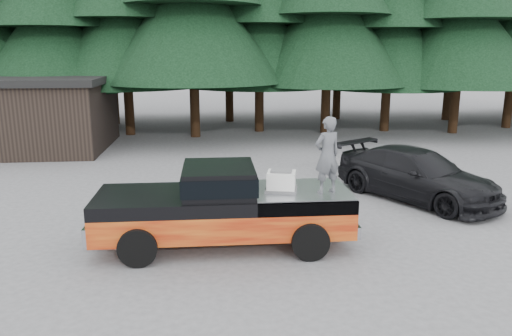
{
  "coord_description": "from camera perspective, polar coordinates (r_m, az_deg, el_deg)",
  "views": [
    {
      "loc": [
        -0.16,
        -11.48,
        4.52
      ],
      "look_at": [
        0.87,
        0.0,
        1.74
      ],
      "focal_mm": 35.0,
      "sensor_mm": 36.0,
      "label": 1
    }
  ],
  "objects": [
    {
      "name": "pickup_truck",
      "position": [
        11.68,
        -3.7,
        -5.76
      ],
      "size": [
        6.0,
        2.04,
        1.33
      ],
      "primitive_type": null,
      "color": "orange",
      "rests_on": "ground"
    },
    {
      "name": "ground",
      "position": [
        12.34,
        -4.08,
        -7.99
      ],
      "size": [
        120.0,
        120.0,
        0.0
      ],
      "primitive_type": "plane",
      "color": "#515153",
      "rests_on": "ground"
    },
    {
      "name": "parked_car",
      "position": [
        15.97,
        17.88,
        -0.73
      ],
      "size": [
        4.61,
        5.6,
        1.53
      ],
      "primitive_type": "imported",
      "rotation": [
        0.0,
        0.0,
        0.56
      ],
      "color": "black",
      "rests_on": "ground"
    },
    {
      "name": "utility_building",
      "position": [
        25.25,
        -25.74,
        5.72
      ],
      "size": [
        8.4,
        6.4,
        3.3
      ],
      "color": "black",
      "rests_on": "ground"
    },
    {
      "name": "truck_cab",
      "position": [
        11.4,
        -4.28,
        -1.21
      ],
      "size": [
        1.66,
        1.9,
        0.59
      ],
      "primitive_type": "cube",
      "color": "black",
      "rests_on": "pickup_truck"
    },
    {
      "name": "man_on_bed",
      "position": [
        11.23,
        8.14,
        1.47
      ],
      "size": [
        0.74,
        0.61,
        1.74
      ],
      "primitive_type": "imported",
      "rotation": [
        0.0,
        0.0,
        3.5
      ],
      "color": "#4C4E53",
      "rests_on": "pickup_truck"
    },
    {
      "name": "air_compressor",
      "position": [
        11.42,
        2.91,
        -1.57
      ],
      "size": [
        0.73,
        0.65,
        0.43
      ],
      "primitive_type": "cube",
      "rotation": [
        0.0,
        0.0,
        -0.22
      ],
      "color": "silver",
      "rests_on": "pickup_truck"
    }
  ]
}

